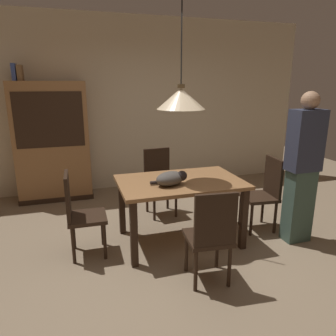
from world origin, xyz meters
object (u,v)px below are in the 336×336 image
chair_near_front (211,234)px  cat_sleeping (171,178)px  chair_left_side (79,211)px  hutch_bookcase (53,144)px  chair_right_side (265,191)px  pendant_lamp (181,98)px  chair_far_back (159,179)px  dining_table (180,189)px  book_blue_wide (14,72)px  person_standing (302,169)px  book_brown_thick (20,73)px

chair_near_front → cat_sleeping: (-0.14, 0.75, 0.32)m
chair_left_side → hutch_bookcase: size_ratio=0.50×
chair_right_side → pendant_lamp: size_ratio=0.72×
chair_near_front → chair_far_back: size_ratio=1.00×
dining_table → cat_sleeping: bearing=-138.2°
chair_near_front → book_blue_wide: size_ratio=3.88×
pendant_lamp → person_standing: (1.33, -0.38, -0.78)m
pendant_lamp → hutch_bookcase: bearing=126.8°
dining_table → book_brown_thick: size_ratio=5.83×
pendant_lamp → book_blue_wide: bearing=134.0°
hutch_bookcase → person_standing: bearing=-39.8°
chair_left_side → book_brown_thick: bearing=108.9°
hutch_bookcase → book_brown_thick: bearing=179.8°
pendant_lamp → book_brown_thick: pendant_lamp is taller
cat_sleeping → hutch_bookcase: size_ratio=0.22×
chair_near_front → book_brown_thick: (-1.78, 2.81, 1.45)m
chair_left_side → chair_right_side: same height
book_brown_thick → chair_near_front: bearing=-57.6°
chair_left_side → dining_table: bearing=-0.1°
chair_far_back → pendant_lamp: bearing=-89.6°
dining_table → chair_far_back: chair_far_back is taller
dining_table → person_standing: size_ratio=0.80×
cat_sleeping → pendant_lamp: pendant_lamp is taller
chair_right_side → person_standing: person_standing is taller
chair_left_side → cat_sleeping: 1.04m
book_blue_wide → book_brown_thick: 0.08m
dining_table → person_standing: (1.33, -0.38, 0.23)m
cat_sleeping → book_blue_wide: book_blue_wide is taller
chair_right_side → cat_sleeping: bearing=-174.4°
hutch_bookcase → person_standing: 3.62m
dining_table → person_standing: person_standing is taller
cat_sleeping → chair_left_side: bearing=172.3°
chair_far_back → book_brown_thick: size_ratio=3.88×
chair_near_front → chair_right_side: 1.43m
chair_far_back → book_blue_wide: book_blue_wide is taller
chair_left_side → hutch_bookcase: bearing=99.3°
chair_near_front → book_blue_wide: book_blue_wide is taller
chair_right_side → cat_sleeping: 1.32m
dining_table → person_standing: 1.41m
hutch_bookcase → book_brown_thick: size_ratio=7.71×
cat_sleeping → person_standing: 1.50m
chair_near_front → cat_sleeping: size_ratio=2.29×
chair_far_back → book_brown_thick: 2.53m
dining_table → book_blue_wide: (-1.87, 1.93, 1.32)m
hutch_bookcase → book_blue_wide: 1.16m
chair_right_side → cat_sleeping: chair_right_side is taller
dining_table → chair_right_side: (1.13, -0.01, -0.14)m
chair_far_back → pendant_lamp: pendant_lamp is taller
chair_left_side → cat_sleeping: size_ratio=2.29×
hutch_bookcase → pendant_lamp: bearing=-53.2°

